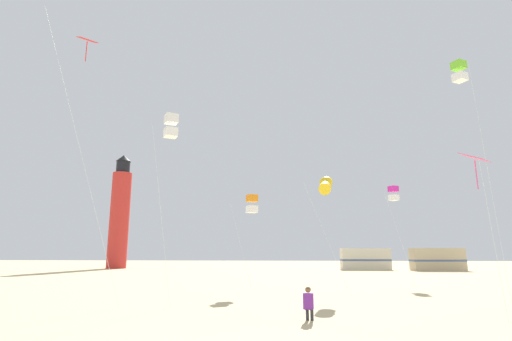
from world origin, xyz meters
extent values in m
cube|color=#722D99|center=(1.62, 6.22, 0.68)|extent=(0.37, 0.27, 0.52)
sphere|color=brown|center=(1.62, 6.22, 1.06)|extent=(0.20, 0.20, 0.20)
cylinder|color=#2D2D38|center=(1.73, 6.39, 0.44)|extent=(0.18, 0.38, 0.13)
cylinder|color=#2D2D38|center=(1.75, 6.55, 0.21)|extent=(0.11, 0.11, 0.42)
cylinder|color=#2D2D38|center=(1.57, 6.41, 0.44)|extent=(0.18, 0.38, 0.13)
cylinder|color=#2D2D38|center=(1.59, 6.57, 0.21)|extent=(0.11, 0.11, 0.42)
cylinder|color=silver|center=(9.30, 22.37, 3.42)|extent=(1.81, 0.08, 6.85)
cube|color=#D826A5|center=(9.33, 23.28, 7.20)|extent=(0.82, 0.82, 0.44)
cube|color=white|center=(9.33, 23.28, 6.50)|extent=(0.82, 0.82, 0.44)
cylinder|color=silver|center=(11.06, 12.18, 6.02)|extent=(1.23, 1.13, 12.03)
cube|color=#72D12D|center=(10.50, 12.78, 12.38)|extent=(0.82, 0.82, 0.44)
cube|color=white|center=(10.50, 12.78, 11.68)|extent=(0.82, 0.82, 0.44)
cylinder|color=silver|center=(3.11, 14.40, 3.13)|extent=(2.36, 0.41, 6.26)
cylinder|color=yellow|center=(3.31, 15.57, 6.26)|extent=(1.11, 2.58, 1.48)
sphere|color=yellow|center=(3.31, 15.57, 6.41)|extent=(0.76, 0.76, 0.76)
cylinder|color=silver|center=(-4.76, 9.39, 4.20)|extent=(1.32, 0.21, 8.40)
cube|color=white|center=(-4.67, 10.05, 8.75)|extent=(0.82, 0.82, 0.44)
cube|color=white|center=(-4.67, 10.05, 8.05)|extent=(0.82, 0.82, 0.44)
cylinder|color=silver|center=(-7.93, 7.91, 6.48)|extent=(3.33, 2.38, 12.97)
cube|color=red|center=(-9.11, 9.57, 12.97)|extent=(1.22, 1.22, 0.40)
cylinder|color=red|center=(-9.11, 9.57, 12.32)|extent=(0.04, 0.04, 1.10)
cylinder|color=silver|center=(8.14, 6.61, 2.89)|extent=(0.54, 0.39, 5.78)
cube|color=#E54C8C|center=(7.95, 6.88, 5.78)|extent=(1.22, 1.22, 0.40)
cylinder|color=#E54C8C|center=(7.95, 6.88, 5.13)|extent=(0.04, 0.04, 1.10)
cylinder|color=silver|center=(-1.86, 15.96, 2.66)|extent=(1.55, 1.21, 5.33)
cube|color=orange|center=(-1.26, 16.72, 5.68)|extent=(0.82, 0.82, 0.44)
cube|color=white|center=(-1.26, 16.72, 4.98)|extent=(0.82, 0.82, 0.44)
cylinder|color=red|center=(-23.72, 48.15, 7.00)|extent=(2.80, 2.80, 14.00)
cylinder|color=black|center=(-23.72, 48.15, 14.90)|extent=(2.00, 2.00, 1.80)
cone|color=black|center=(-23.72, 48.15, 16.30)|extent=(2.20, 2.20, 1.00)
cube|color=beige|center=(11.39, 47.09, 1.40)|extent=(6.44, 2.42, 2.80)
cube|color=#4C608C|center=(11.39, 47.09, 1.26)|extent=(6.48, 2.46, 0.24)
cube|color=#C6B28C|center=(20.04, 44.98, 1.40)|extent=(6.53, 2.70, 2.80)
cube|color=#4C608C|center=(20.04, 44.98, 1.26)|extent=(6.57, 2.74, 0.24)
camera|label=1|loc=(0.94, -7.86, 2.33)|focal=27.39mm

